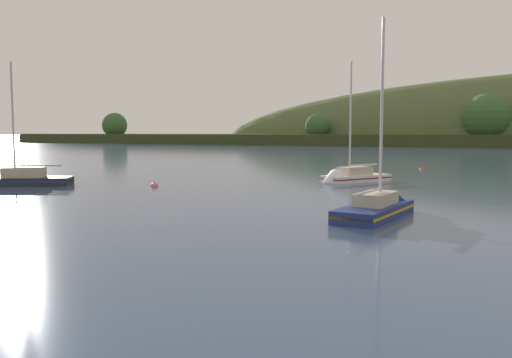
# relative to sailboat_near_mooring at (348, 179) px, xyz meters

# --- Properties ---
(sailboat_near_mooring) EXTENTS (6.10, 7.90, 12.38)m
(sailboat_near_mooring) POSITION_rel_sailboat_near_mooring_xyz_m (0.00, 0.00, 0.00)
(sailboat_near_mooring) COLOR white
(sailboat_near_mooring) RESTS_ON ground
(sailboat_midwater_white) EXTENTS (3.15, 7.99, 11.99)m
(sailboat_midwater_white) POSITION_rel_sailboat_near_mooring_xyz_m (7.23, -18.83, -0.05)
(sailboat_midwater_white) COLOR navy
(sailboat_midwater_white) RESTS_ON ground
(sailboat_far_left) EXTENTS (8.55, 6.56, 11.83)m
(sailboat_far_left) POSITION_rel_sailboat_near_mooring_xyz_m (-25.31, -16.10, 0.04)
(sailboat_far_left) COLOR #232328
(sailboat_far_left) RESTS_ON ground
(mooring_buoy_midchannel) EXTENTS (0.53, 0.53, 0.61)m
(mooring_buoy_midchannel) POSITION_rel_sailboat_near_mooring_xyz_m (3.56, 20.06, -0.24)
(mooring_buoy_midchannel) COLOR #EA5B19
(mooring_buoy_midchannel) RESTS_ON ground
(mooring_buoy_off_fishing_boat) EXTENTS (0.68, 0.68, 0.76)m
(mooring_buoy_off_fishing_boat) POSITION_rel_sailboat_near_mooring_xyz_m (-13.89, -11.33, -0.24)
(mooring_buoy_off_fishing_boat) COLOR #E06675
(mooring_buoy_off_fishing_boat) RESTS_ON ground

